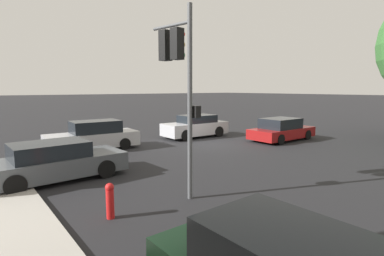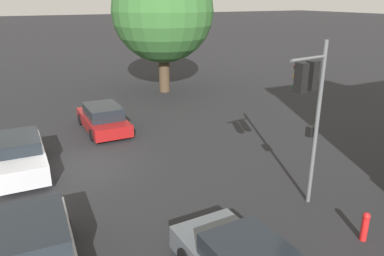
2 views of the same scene
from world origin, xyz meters
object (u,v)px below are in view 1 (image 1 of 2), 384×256
object	(u,v)px
crossing_car_0	(55,162)
crossing_car_3	(93,136)
fire_hydrant	(110,200)
crossing_car_1	(195,126)
crossing_car_2	(281,130)
traffic_signal	(179,68)

from	to	relation	value
crossing_car_0	crossing_car_3	size ratio (longest dim) A/B	1.00
crossing_car_3	fire_hydrant	xyz separation A→B (m)	(2.73, 8.69, -0.23)
crossing_car_1	crossing_car_2	xyz separation A→B (m)	(-3.54, 4.30, -0.06)
traffic_signal	fire_hydrant	size ratio (longest dim) A/B	6.09
crossing_car_2	crossing_car_3	xyz separation A→B (m)	(10.48, -4.35, 0.07)
crossing_car_1	fire_hydrant	xyz separation A→B (m)	(9.67, 8.64, -0.23)
fire_hydrant	crossing_car_1	bearing A→B (deg)	-138.22
fire_hydrant	crossing_car_3	bearing A→B (deg)	-107.44
crossing_car_0	crossing_car_3	xyz separation A→B (m)	(-3.00, -4.40, 0.06)
crossing_car_0	fire_hydrant	distance (m)	4.30
crossing_car_2	fire_hydrant	size ratio (longest dim) A/B	4.98
traffic_signal	crossing_car_3	bearing A→B (deg)	79.46
crossing_car_0	crossing_car_1	world-z (taller)	crossing_car_1
crossing_car_0	crossing_car_1	bearing A→B (deg)	21.37
crossing_car_2	fire_hydrant	distance (m)	13.90
crossing_car_2	crossing_car_3	size ratio (longest dim) A/B	0.95
traffic_signal	crossing_car_1	size ratio (longest dim) A/B	1.24
crossing_car_0	crossing_car_2	size ratio (longest dim) A/B	1.05
traffic_signal	crossing_car_2	xyz separation A→B (m)	(-10.80, -4.00, -3.22)
traffic_signal	crossing_car_0	xyz separation A→B (m)	(2.68, -3.96, -3.21)
traffic_signal	crossing_car_2	world-z (taller)	traffic_signal
traffic_signal	crossing_car_2	size ratio (longest dim) A/B	1.22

